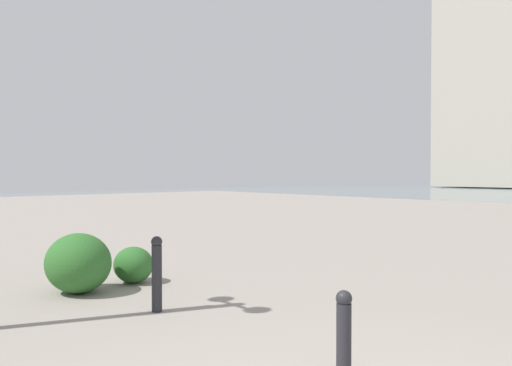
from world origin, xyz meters
TOP-DOWN VIEW (x-y plane):
  - bollard_near at (1.22, -1.06)m, footprint 0.13×0.13m
  - bollard_mid at (3.89, -0.96)m, footprint 0.13×0.13m
  - shrub_low at (5.50, -1.52)m, footprint 0.63×0.56m
  - shrub_round at (5.41, -0.65)m, footprint 0.95×0.85m

SIDE VIEW (x-z plane):
  - shrub_low at x=5.50m, z-range 0.00..0.53m
  - bollard_near at x=1.22m, z-range 0.02..0.71m
  - shrub_round at x=5.41m, z-range 0.00..0.81m
  - bollard_mid at x=3.89m, z-range 0.02..0.90m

